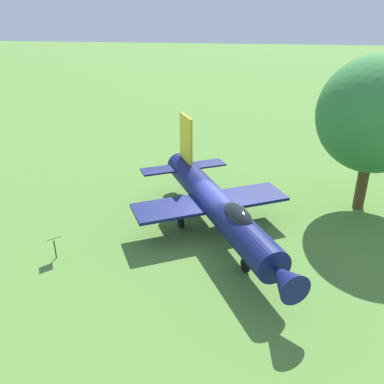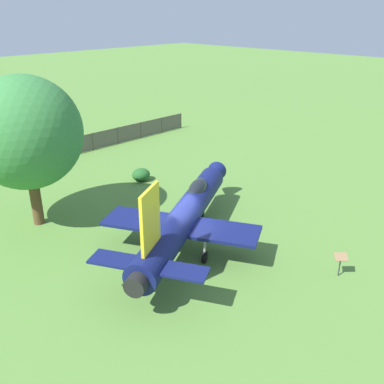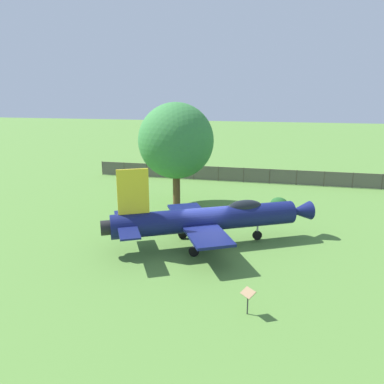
{
  "view_description": "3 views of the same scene",
  "coord_description": "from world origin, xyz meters",
  "px_view_note": "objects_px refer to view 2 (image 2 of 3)",
  "views": [
    {
      "loc": [
        18.18,
        1.09,
        10.82
      ],
      "look_at": [
        0.33,
        -1.12,
        2.41
      ],
      "focal_mm": 38.63,
      "sensor_mm": 36.0,
      "label": 1
    },
    {
      "loc": [
        -13.78,
        -13.79,
        11.53
      ],
      "look_at": [
        0.94,
        0.32,
        2.72
      ],
      "focal_mm": 40.03,
      "sensor_mm": 36.0,
      "label": 2
    },
    {
      "loc": [
        3.87,
        -21.72,
        9.29
      ],
      "look_at": [
        -1.58,
        3.18,
        2.5
      ],
      "focal_mm": 35.59,
      "sensor_mm": 36.0,
      "label": 3
    }
  ],
  "objects_px": {
    "display_jet": "(186,214)",
    "info_plaque": "(341,260)",
    "shrub_near_fence": "(141,175)",
    "shade_tree": "(25,133)"
  },
  "relations": [
    {
      "from": "display_jet",
      "to": "info_plaque",
      "type": "xyz_separation_m",
      "value": [
        2.8,
        -7.24,
        -0.89
      ]
    },
    {
      "from": "info_plaque",
      "to": "shrub_near_fence",
      "type": "bearing_deg",
      "value": 85.16
    },
    {
      "from": "shade_tree",
      "to": "info_plaque",
      "type": "xyz_separation_m",
      "value": [
        7.05,
        -15.03,
        -4.52
      ]
    },
    {
      "from": "info_plaque",
      "to": "shade_tree",
      "type": "bearing_deg",
      "value": 115.12
    },
    {
      "from": "display_jet",
      "to": "info_plaque",
      "type": "relative_size",
      "value": 11.01
    },
    {
      "from": "shade_tree",
      "to": "display_jet",
      "type": "bearing_deg",
      "value": -61.41
    },
    {
      "from": "shade_tree",
      "to": "info_plaque",
      "type": "relative_size",
      "value": 7.4
    },
    {
      "from": "shade_tree",
      "to": "info_plaque",
      "type": "bearing_deg",
      "value": -64.88
    },
    {
      "from": "display_jet",
      "to": "shade_tree",
      "type": "relative_size",
      "value": 1.49
    },
    {
      "from": "display_jet",
      "to": "shrub_near_fence",
      "type": "distance_m",
      "value": 9.66
    }
  ]
}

